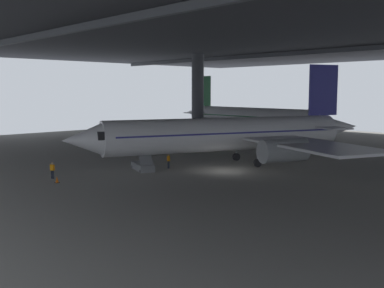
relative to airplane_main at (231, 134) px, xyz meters
name	(u,v)px	position (x,y,z in m)	size (l,w,h in m)	color
ground_plane	(225,171)	(2.41, -3.54, -3.42)	(110.00, 110.00, 0.00)	gray
hangar_structure	(304,31)	(2.28, 10.23, 11.81)	(121.00, 99.00, 15.87)	#4C4F54
airplane_main	(231,134)	(0.00, 0.00, 0.00)	(34.50, 34.67, 11.27)	white
boarding_stairs	(143,163)	(-4.06, -9.12, -2.69)	(4.39, 2.78, 4.62)	slate
crew_worker_near_nose	(52,169)	(-5.90, -18.26, -2.53)	(0.51, 0.35, 1.56)	#232838
crew_worker_by_stairs	(168,160)	(-2.87, -6.59, -2.53)	(0.36, 0.50, 1.56)	#232838
airplane_distant	(249,118)	(-19.78, 26.83, -0.03)	(35.19, 33.90, 11.09)	white
traffic_cone_orange	(57,180)	(-3.78, -18.89, -3.12)	(0.36, 0.36, 0.60)	black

